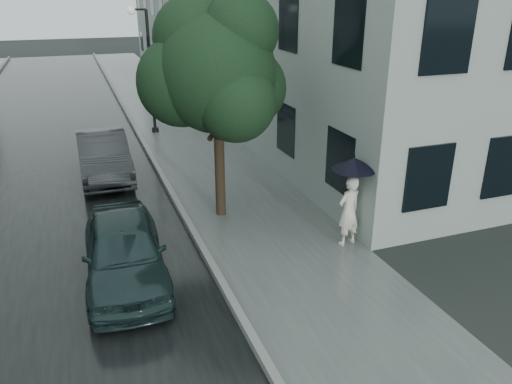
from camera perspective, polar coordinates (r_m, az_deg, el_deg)
name	(u,v)px	position (r m, az deg, el deg)	size (l,w,h in m)	color
ground	(322,305)	(9.60, 7.57, -12.73)	(120.00, 120.00, 0.00)	black
sidewalk	(189,138)	(20.09, -7.71, 6.15)	(3.50, 60.00, 0.01)	slate
kerb_near	(142,141)	(19.78, -12.89, 5.75)	(0.15, 60.00, 0.15)	slate
asphalt_road	(45,152)	(19.71, -22.99, 4.25)	(6.85, 60.00, 0.00)	black
building_near	(249,9)	(28.01, -0.81, 20.14)	(7.02, 36.00, 9.00)	gray
pedestrian	(349,211)	(11.44, 10.55, -2.16)	(0.60, 0.39, 1.63)	silver
umbrella	(354,164)	(11.05, 11.18, 3.18)	(1.22, 1.22, 1.20)	black
street_tree	(216,71)	(12.18, -4.63, 13.59)	(3.69, 3.35, 5.47)	#332619
lamp_post	(146,63)	(20.66, -12.46, 14.23)	(0.82, 0.46, 4.88)	black
car_near	(124,251)	(10.26, -14.82, -6.54)	(1.55, 3.85, 1.31)	#1C2E30
car_far	(103,155)	(16.23, -17.03, 4.05)	(1.46, 4.17, 1.38)	#272A2D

